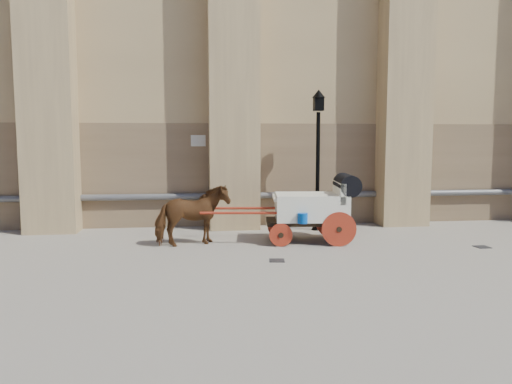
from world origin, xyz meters
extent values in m
plane|color=gray|center=(0.00, 0.00, 0.00)|extent=(90.00, 90.00, 0.00)
cube|color=#80674B|center=(2.00, 4.15, 1.50)|extent=(44.00, 0.35, 3.00)
cylinder|color=#59595B|center=(2.00, 3.88, 0.90)|extent=(42.00, 0.18, 0.18)
cube|color=beige|center=(-2.00, 3.97, 2.50)|extent=(0.42, 0.04, 0.32)
imported|color=brown|center=(-2.19, 1.36, 0.73)|extent=(1.88, 1.26, 1.45)
cube|color=black|center=(0.65, 1.47, 0.51)|extent=(2.12, 1.14, 0.11)
cube|color=white|center=(0.75, 1.46, 0.88)|extent=(1.87, 1.34, 0.65)
cube|color=white|center=(1.43, 1.38, 1.24)|extent=(0.27, 1.16, 0.51)
cube|color=white|center=(-0.03, 1.55, 1.11)|extent=(0.43, 1.04, 0.09)
cylinder|color=black|center=(1.62, 1.36, 1.43)|extent=(0.64, 1.20, 0.52)
cylinder|color=#A72D18|center=(1.28, 0.82, 0.41)|extent=(0.83, 0.15, 0.83)
cylinder|color=#A72D18|center=(1.40, 1.96, 0.41)|extent=(0.83, 0.15, 0.83)
cylinder|color=#A72D18|center=(-0.10, 0.98, 0.28)|extent=(0.56, 0.12, 0.55)
cylinder|color=#A72D18|center=(0.03, 2.11, 0.28)|extent=(0.56, 0.12, 0.55)
cylinder|color=#A72D18|center=(-0.90, 1.23, 0.78)|extent=(2.21, 0.31, 0.06)
cylinder|color=#A72D18|center=(-0.81, 2.05, 0.78)|extent=(2.21, 0.31, 0.06)
cylinder|color=#044AAF|center=(0.40, 0.85, 0.69)|extent=(0.24, 0.24, 0.24)
cylinder|color=black|center=(1.29, 3.01, 1.64)|extent=(0.11, 0.11, 3.28)
cone|color=black|center=(1.29, 3.01, 0.16)|extent=(0.33, 0.33, 0.33)
cube|color=black|center=(1.29, 3.01, 3.51)|extent=(0.26, 0.26, 0.38)
cone|color=black|center=(1.29, 3.01, 3.78)|extent=(0.36, 0.36, 0.22)
cube|color=black|center=(-0.42, -0.39, 0.01)|extent=(0.36, 0.36, 0.01)
cube|color=black|center=(4.62, 0.32, 0.01)|extent=(0.34, 0.34, 0.01)
camera|label=1|loc=(-2.11, -10.53, 2.55)|focal=35.00mm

